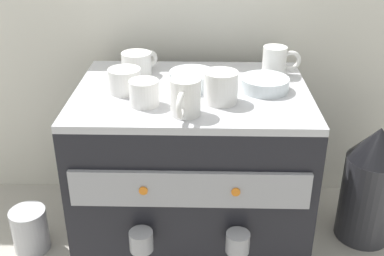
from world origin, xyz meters
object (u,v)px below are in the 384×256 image
at_px(espresso_machine, 192,174).
at_px(ceramic_bowl_1, 264,84).
at_px(ceramic_cup_3, 276,61).
at_px(ceramic_bowl_0, 194,80).
at_px(ceramic_cup_4, 185,98).
at_px(coffee_grinder, 370,184).
at_px(milk_pitcher, 30,230).
at_px(ceramic_cup_5, 144,92).
at_px(ceramic_cup_2, 221,86).
at_px(ceramic_cup_0, 125,80).
at_px(ceramic_cup_1, 138,63).

xyz_separation_m(espresso_machine, ceramic_bowl_1, (0.18, 0.01, 0.26)).
bearing_deg(ceramic_cup_3, ceramic_bowl_0, -155.77).
relative_size(ceramic_cup_3, ceramic_cup_4, 0.94).
xyz_separation_m(ceramic_cup_4, ceramic_bowl_1, (0.19, 0.16, -0.03)).
xyz_separation_m(ceramic_bowl_0, ceramic_bowl_1, (0.18, -0.01, -0.00)).
relative_size(coffee_grinder, milk_pitcher, 2.80).
relative_size(espresso_machine, ceramic_cup_5, 5.81).
height_order(ceramic_cup_3, milk_pitcher, ceramic_cup_3).
distance_m(espresso_machine, ceramic_cup_3, 0.38).
distance_m(ceramic_cup_4, coffee_grinder, 0.67).
xyz_separation_m(ceramic_cup_2, coffee_grinder, (0.45, 0.13, -0.35)).
relative_size(espresso_machine, ceramic_cup_3, 5.62).
distance_m(espresso_machine, ceramic_cup_2, 0.30).
bearing_deg(milk_pitcher, ceramic_bowl_1, 3.03).
relative_size(ceramic_bowl_1, coffee_grinder, 0.33).
relative_size(ceramic_cup_0, ceramic_bowl_1, 0.95).
bearing_deg(espresso_machine, ceramic_cup_1, 142.37).
relative_size(ceramic_cup_1, ceramic_cup_2, 0.84).
relative_size(ceramic_cup_1, coffee_grinder, 0.28).
distance_m(ceramic_bowl_0, milk_pitcher, 0.65).
bearing_deg(ceramic_cup_4, ceramic_cup_0, 138.52).
bearing_deg(ceramic_cup_2, ceramic_cup_5, -172.96).
bearing_deg(ceramic_bowl_0, coffee_grinder, 4.49).
xyz_separation_m(espresso_machine, coffee_grinder, (0.52, 0.06, -0.06)).
xyz_separation_m(ceramic_cup_4, milk_pitcher, (-0.46, 0.12, -0.47)).
distance_m(ceramic_cup_0, coffee_grinder, 0.77).
relative_size(ceramic_cup_0, ceramic_bowl_0, 1.00).
height_order(ceramic_cup_2, ceramic_cup_3, ceramic_cup_3).
relative_size(espresso_machine, ceramic_cup_2, 4.85).
relative_size(ceramic_cup_2, ceramic_cup_4, 1.09).
bearing_deg(coffee_grinder, ceramic_bowl_0, -175.51).
relative_size(espresso_machine, ceramic_bowl_0, 5.12).
xyz_separation_m(ceramic_cup_3, ceramic_bowl_1, (-0.04, -0.11, -0.02)).
distance_m(coffee_grinder, milk_pitcher, 0.99).
xyz_separation_m(ceramic_cup_1, ceramic_bowl_0, (0.15, -0.10, -0.01)).
xyz_separation_m(ceramic_cup_0, ceramic_cup_5, (0.06, -0.08, -0.00)).
xyz_separation_m(espresso_machine, ceramic_cup_1, (-0.15, 0.12, 0.28)).
distance_m(ceramic_cup_0, ceramic_cup_1, 0.13).
bearing_deg(ceramic_cup_3, ceramic_cup_2, -129.80).
relative_size(ceramic_cup_2, coffee_grinder, 0.33).
bearing_deg(ceramic_cup_4, espresso_machine, 85.52).
height_order(ceramic_bowl_0, coffee_grinder, ceramic_bowl_0).
distance_m(ceramic_cup_4, ceramic_bowl_1, 0.25).
distance_m(ceramic_cup_0, ceramic_cup_5, 0.10).
distance_m(ceramic_cup_5, ceramic_bowl_1, 0.31).
bearing_deg(ceramic_cup_0, ceramic_cup_1, 83.07).
xyz_separation_m(ceramic_bowl_0, milk_pitcher, (-0.47, -0.04, -0.45)).
distance_m(espresso_machine, coffee_grinder, 0.52).
xyz_separation_m(ceramic_cup_1, ceramic_cup_5, (0.04, -0.21, -0.00)).
distance_m(ceramic_cup_3, milk_pitcher, 0.85).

